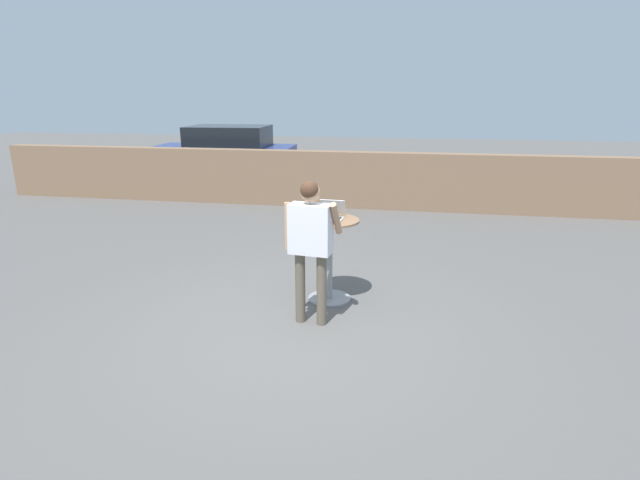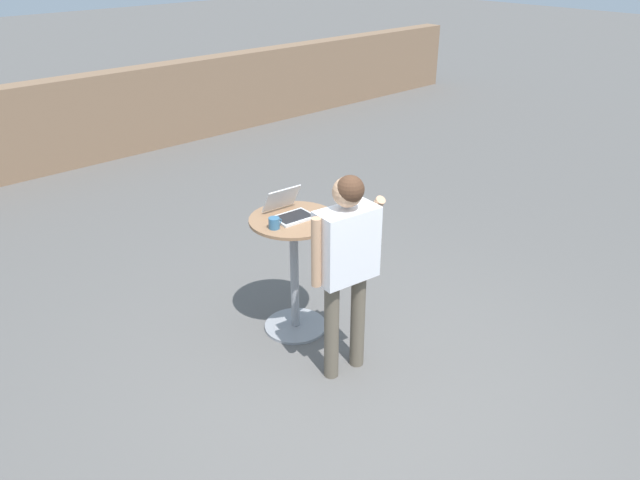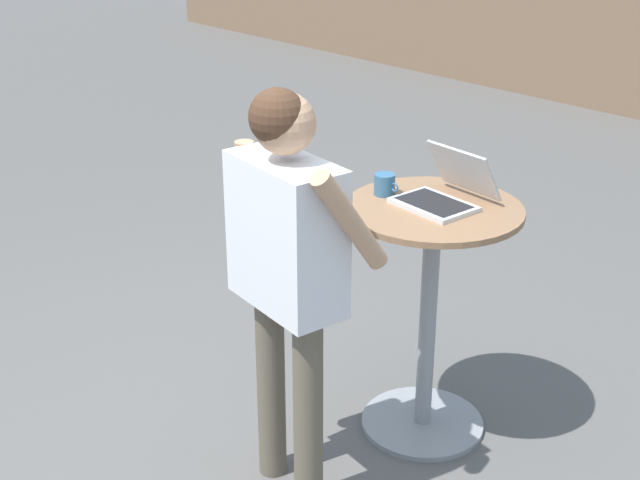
# 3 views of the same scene
# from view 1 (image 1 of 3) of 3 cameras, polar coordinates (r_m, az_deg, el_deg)

# --- Properties ---
(ground_plane) EXTENTS (50.00, 50.00, 0.00)m
(ground_plane) POSITION_cam_1_polar(r_m,az_deg,el_deg) (5.45, -2.94, -10.34)
(ground_plane) COLOR #5B5956
(pavement_kerb) EXTENTS (17.27, 0.35, 1.24)m
(pavement_kerb) POSITION_cam_1_polar(r_m,az_deg,el_deg) (11.15, 4.52, 6.85)
(pavement_kerb) COLOR #84664C
(pavement_kerb) RESTS_ON ground_plane
(cafe_table) EXTENTS (0.70, 0.70, 1.02)m
(cafe_table) POSITION_cam_1_polar(r_m,az_deg,el_deg) (6.02, 1.11, -1.31)
(cafe_table) COLOR gray
(cafe_table) RESTS_ON ground_plane
(laptop) EXTENTS (0.33, 0.35, 0.21)m
(laptop) POSITION_cam_1_polar(r_m,az_deg,el_deg) (5.95, 1.28, 2.97)
(laptop) COLOR silver
(laptop) RESTS_ON cafe_table
(coffee_mug) EXTENTS (0.12, 0.08, 0.09)m
(coffee_mug) POSITION_cam_1_polar(r_m,az_deg,el_deg) (5.90, -1.08, 2.78)
(coffee_mug) COLOR #336084
(coffee_mug) RESTS_ON cafe_table
(standing_person) EXTENTS (0.61, 0.34, 1.60)m
(standing_person) POSITION_cam_1_polar(r_m,az_deg,el_deg) (5.28, -1.10, 0.58)
(standing_person) COLOR brown
(standing_person) RESTS_ON ground_plane
(parked_car_near_street) EXTENTS (4.03, 2.17, 1.60)m
(parked_car_near_street) POSITION_cam_1_polar(r_m,az_deg,el_deg) (14.54, -10.82, 9.64)
(parked_car_near_street) COLOR navy
(parked_car_near_street) RESTS_ON ground_plane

